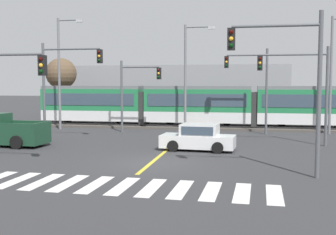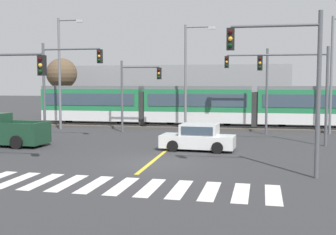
% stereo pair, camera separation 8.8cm
% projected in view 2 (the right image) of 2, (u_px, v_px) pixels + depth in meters
% --- Properties ---
extents(ground_plane, '(200.00, 200.00, 0.00)m').
position_uv_depth(ground_plane, '(150.00, 163.00, 20.22)').
color(ground_plane, '#333335').
extents(track_bed, '(120.00, 4.00, 0.18)m').
position_uv_depth(track_bed, '(195.00, 127.00, 36.46)').
color(track_bed, '#4C4742').
rests_on(track_bed, ground).
extents(rail_near, '(120.00, 0.08, 0.10)m').
position_uv_depth(rail_near, '(194.00, 126.00, 35.74)').
color(rail_near, '#939399').
rests_on(rail_near, track_bed).
extents(rail_far, '(120.00, 0.08, 0.10)m').
position_uv_depth(rail_far, '(196.00, 124.00, 37.15)').
color(rail_far, '#939399').
rests_on(rail_far, track_bed).
extents(light_rail_tram, '(28.00, 2.64, 3.43)m').
position_uv_depth(light_rail_tram, '(198.00, 104.00, 36.23)').
color(light_rail_tram, silver).
rests_on(light_rail_tram, track_bed).
extents(crosswalk_stripe_1, '(0.64, 2.81, 0.01)m').
position_uv_depth(crosswalk_stripe_1, '(17.00, 180.00, 16.68)').
color(crosswalk_stripe_1, silver).
rests_on(crosswalk_stripe_1, ground).
extents(crosswalk_stripe_2, '(0.64, 2.81, 0.01)m').
position_uv_depth(crosswalk_stripe_2, '(42.00, 181.00, 16.44)').
color(crosswalk_stripe_2, silver).
rests_on(crosswalk_stripe_2, ground).
extents(crosswalk_stripe_3, '(0.64, 2.81, 0.01)m').
position_uv_depth(crosswalk_stripe_3, '(68.00, 183.00, 16.20)').
color(crosswalk_stripe_3, silver).
rests_on(crosswalk_stripe_3, ground).
extents(crosswalk_stripe_4, '(0.64, 2.81, 0.01)m').
position_uv_depth(crosswalk_stripe_4, '(94.00, 184.00, 15.96)').
color(crosswalk_stripe_4, silver).
rests_on(crosswalk_stripe_4, ground).
extents(crosswalk_stripe_5, '(0.64, 2.81, 0.01)m').
position_uv_depth(crosswalk_stripe_5, '(122.00, 186.00, 15.72)').
color(crosswalk_stripe_5, silver).
rests_on(crosswalk_stripe_5, ground).
extents(crosswalk_stripe_6, '(0.64, 2.81, 0.01)m').
position_uv_depth(crosswalk_stripe_6, '(150.00, 188.00, 15.48)').
color(crosswalk_stripe_6, silver).
rests_on(crosswalk_stripe_6, ground).
extents(crosswalk_stripe_7, '(0.64, 2.81, 0.01)m').
position_uv_depth(crosswalk_stripe_7, '(180.00, 189.00, 15.24)').
color(crosswalk_stripe_7, silver).
rests_on(crosswalk_stripe_7, ground).
extents(crosswalk_stripe_8, '(0.64, 2.81, 0.01)m').
position_uv_depth(crosswalk_stripe_8, '(210.00, 191.00, 15.00)').
color(crosswalk_stripe_8, silver).
rests_on(crosswalk_stripe_8, ground).
extents(crosswalk_stripe_9, '(0.64, 2.81, 0.01)m').
position_uv_depth(crosswalk_stripe_9, '(241.00, 193.00, 14.76)').
color(crosswalk_stripe_9, silver).
rests_on(crosswalk_stripe_9, ground).
extents(crosswalk_stripe_10, '(0.64, 2.81, 0.01)m').
position_uv_depth(crosswalk_stripe_10, '(273.00, 194.00, 14.52)').
color(crosswalk_stripe_10, silver).
rests_on(crosswalk_stripe_10, ground).
extents(lane_centre_line, '(0.20, 17.20, 0.01)m').
position_uv_depth(lane_centre_line, '(173.00, 145.00, 26.09)').
color(lane_centre_line, gold).
rests_on(lane_centre_line, ground).
extents(sedan_crossing, '(4.31, 2.14, 1.52)m').
position_uv_depth(sedan_crossing, '(198.00, 138.00, 24.07)').
color(sedan_crossing, silver).
rests_on(sedan_crossing, ground).
extents(pickup_truck, '(5.50, 2.46, 1.98)m').
position_uv_depth(pickup_truck, '(2.00, 132.00, 25.89)').
color(pickup_truck, '#193D28').
rests_on(pickup_truck, ground).
extents(traffic_light_far_right, '(3.25, 0.38, 6.42)m').
position_uv_depth(traffic_light_far_right, '(253.00, 79.00, 31.58)').
color(traffic_light_far_right, '#515459').
rests_on(traffic_light_far_right, ground).
extents(traffic_light_near_right, '(3.75, 0.38, 6.70)m').
position_uv_depth(traffic_light_near_right, '(288.00, 70.00, 16.89)').
color(traffic_light_near_right, '#515459').
rests_on(traffic_light_near_right, ground).
extents(traffic_light_far_left, '(3.25, 0.38, 5.60)m').
position_uv_depth(traffic_light_far_left, '(136.00, 86.00, 32.79)').
color(traffic_light_far_left, '#515459').
rests_on(traffic_light_far_left, ground).
extents(traffic_light_mid_right, '(4.25, 0.38, 6.06)m').
position_uv_depth(traffic_light_mid_right, '(302.00, 80.00, 25.66)').
color(traffic_light_mid_right, '#515459').
rests_on(traffic_light_mid_right, ground).
extents(traffic_light_mid_left, '(4.25, 0.38, 6.51)m').
position_uv_depth(traffic_light_mid_left, '(63.00, 76.00, 28.07)').
color(traffic_light_mid_left, '#515459').
rests_on(traffic_light_mid_left, ground).
extents(street_lamp_west, '(2.25, 0.28, 9.18)m').
position_uv_depth(street_lamp_west, '(62.00, 67.00, 34.77)').
color(street_lamp_west, slate).
rests_on(street_lamp_west, ground).
extents(street_lamp_centre, '(2.47, 0.28, 8.46)m').
position_uv_depth(street_lamp_centre, '(189.00, 71.00, 33.52)').
color(street_lamp_centre, slate).
rests_on(street_lamp_centre, ground).
extents(street_lamp_east, '(2.40, 0.28, 8.81)m').
position_uv_depth(street_lamp_east, '(335.00, 67.00, 31.44)').
color(street_lamp_east, slate).
rests_on(street_lamp_east, ground).
extents(bare_tree_far_west, '(3.12, 3.12, 6.38)m').
position_uv_depth(bare_tree_far_west, '(62.00, 74.00, 42.80)').
color(bare_tree_far_west, brown).
rests_on(bare_tree_far_west, ground).
extents(building_backdrop_far, '(24.24, 6.00, 5.77)m').
position_uv_depth(building_backdrop_far, '(178.00, 92.00, 47.56)').
color(building_backdrop_far, gray).
rests_on(building_backdrop_far, ground).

